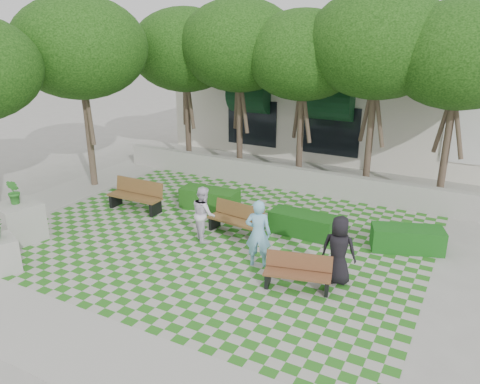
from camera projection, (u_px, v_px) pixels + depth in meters
The scene contains 17 objects.
ground at pixel (200, 251), 13.33m from camera, with size 90.00×90.00×0.00m, color gray.
lawn at pixel (218, 238), 14.15m from camera, with size 12.00×12.00×0.00m, color #2B721E.
sidewalk_south at pixel (73, 344), 9.42m from camera, with size 16.00×2.00×0.01m, color #9E9B93.
sidewalk_west at pixel (51, 198), 17.37m from camera, with size 2.00×12.00×0.01m, color #9E9B93.
retaining_wall at pixel (285, 177), 18.32m from camera, with size 15.00×0.36×0.90m, color #9E9B93.
bench_east at pixel (298, 273), 11.32m from camera, with size 1.70×0.91×0.85m.
bench_mid at pixel (236, 220), 14.31m from camera, with size 1.83×0.79×0.93m.
bench_west at pixel (136, 196), 16.18m from camera, with size 1.98×0.67×1.04m.
hedge_east at pixel (407, 239), 13.28m from camera, with size 1.97×0.79×0.69m, color #144D15.
hedge_midright at pixel (302, 224), 14.27m from camera, with size 1.98×0.79×0.69m, color #134612.
hedge_midleft at pixel (210, 199), 16.31m from camera, with size 2.03×0.81×0.71m, color #1A4D14.
planter_back at pixel (19, 220), 13.81m from camera, with size 1.37×1.37×1.90m.
person_blue at pixel (258, 233), 12.24m from camera, with size 0.68×0.44×1.86m, color #7EC1E7.
person_dark at pixel (339, 250), 11.43m from camera, with size 0.86×0.56×1.76m, color black.
person_white at pixel (204, 213), 13.80m from camera, with size 0.81×0.63×1.66m, color white.
tree_row at pixel (241, 51), 17.36m from camera, with size 17.70×13.40×7.41m.
building at pixel (365, 100), 23.75m from camera, with size 18.00×8.92×5.15m.
Camera 1 is at (6.69, -10.02, 6.05)m, focal length 35.00 mm.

